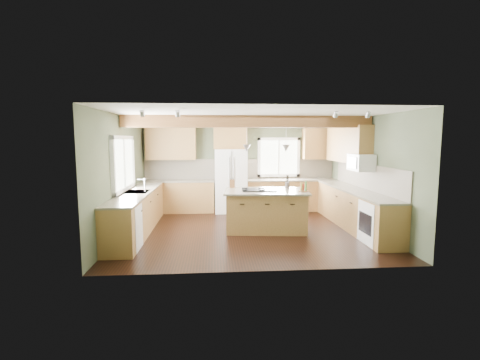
{
  "coord_description": "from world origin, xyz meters",
  "views": [
    {
      "loc": [
        -0.79,
        -7.75,
        2.07
      ],
      "look_at": [
        -0.17,
        0.3,
        1.13
      ],
      "focal_mm": 26.0,
      "sensor_mm": 36.0,
      "label": 1
    }
  ],
  "objects": [
    {
      "name": "faucet",
      "position": [
        -2.32,
        0.05,
        1.05
      ],
      "size": [
        0.02,
        0.02,
        0.28
      ],
      "primitive_type": "cylinder",
      "color": "#B2B2B7",
      "rests_on": "sink"
    },
    {
      "name": "upper_cab_right",
      "position": [
        2.62,
        0.9,
        1.95
      ],
      "size": [
        0.35,
        2.2,
        0.9
      ],
      "primitive_type": "cube",
      "color": "brown",
      "rests_on": "wall_right"
    },
    {
      "name": "dishwasher",
      "position": [
        -2.49,
        -1.25,
        0.43
      ],
      "size": [
        0.6,
        0.6,
        0.84
      ],
      "primitive_type": "cube",
      "color": "white",
      "rests_on": "floor"
    },
    {
      "name": "utensil_crock",
      "position": [
        0.97,
        0.36,
        0.99
      ],
      "size": [
        0.11,
        0.11,
        0.14
      ],
      "primitive_type": "cylinder",
      "rotation": [
        0.0,
        0.0,
        0.05
      ],
      "color": "#423834",
      "rests_on": "island_top"
    },
    {
      "name": "upper_cab_over_fridge",
      "position": [
        -0.3,
        2.33,
        2.15
      ],
      "size": [
        0.96,
        0.35,
        0.7
      ],
      "primitive_type": "cube",
      "color": "brown",
      "rests_on": "wall_back"
    },
    {
      "name": "pendant_left",
      "position": [
        -0.04,
        0.07,
        1.88
      ],
      "size": [
        0.18,
        0.18,
        0.16
      ],
      "primitive_type": "cone",
      "rotation": [
        3.14,
        0.0,
        0.0
      ],
      "color": "#B2B2B7",
      "rests_on": "ceiling"
    },
    {
      "name": "wall_left",
      "position": [
        -2.8,
        0.0,
        1.3
      ],
      "size": [
        0.0,
        5.0,
        5.0
      ],
      "primitive_type": "plane",
      "rotation": [
        1.57,
        0.0,
        1.57
      ],
      "color": "#414A35",
      "rests_on": "ground"
    },
    {
      "name": "sink",
      "position": [
        -2.5,
        0.05,
        0.91
      ],
      "size": [
        0.5,
        0.65,
        0.03
      ],
      "primitive_type": "cube",
      "color": "#262628",
      "rests_on": "counter_left"
    },
    {
      "name": "wall_right",
      "position": [
        2.8,
        0.0,
        1.3
      ],
      "size": [
        0.0,
        5.0,
        5.0
      ],
      "primitive_type": "plane",
      "rotation": [
        1.57,
        0.0,
        -1.57
      ],
      "color": "#414A35",
      "rests_on": "ground"
    },
    {
      "name": "refrigerator",
      "position": [
        -0.3,
        2.12,
        0.9
      ],
      "size": [
        0.9,
        0.74,
        1.8
      ],
      "primitive_type": "cube",
      "color": "white",
      "rests_on": "floor"
    },
    {
      "name": "base_cab_right",
      "position": [
        2.5,
        0.05,
        0.44
      ],
      "size": [
        0.6,
        3.7,
        0.88
      ],
      "primitive_type": "cube",
      "color": "brown",
      "rests_on": "floor"
    },
    {
      "name": "backsplash_back",
      "position": [
        0.0,
        2.48,
        1.21
      ],
      "size": [
        5.58,
        0.03,
        0.58
      ],
      "primitive_type": "cube",
      "color": "brown",
      "rests_on": "wall_back"
    },
    {
      "name": "counter_back_right",
      "position": [
        1.49,
        2.2,
        0.9
      ],
      "size": [
        2.66,
        0.64,
        0.04
      ],
      "primitive_type": "cube",
      "color": "brown",
      "rests_on": "base_cab_back_right"
    },
    {
      "name": "bottle_tray",
      "position": [
        1.22,
        -0.2,
        1.03
      ],
      "size": [
        0.31,
        0.31,
        0.21
      ],
      "primitive_type": null,
      "rotation": [
        0.0,
        0.0,
        -0.41
      ],
      "color": "brown",
      "rests_on": "island_top"
    },
    {
      "name": "soffit_trim",
      "position": [
        0.0,
        2.4,
        2.54
      ],
      "size": [
        5.55,
        0.2,
        0.1
      ],
      "primitive_type": "cube",
      "color": "brown",
      "rests_on": "ceiling"
    },
    {
      "name": "island",
      "position": [
        0.4,
        0.02,
        0.44
      ],
      "size": [
        1.85,
        1.24,
        0.88
      ],
      "primitive_type": "cube",
      "rotation": [
        0.0,
        0.0,
        -0.09
      ],
      "color": "brown",
      "rests_on": "floor"
    },
    {
      "name": "base_cab_back_right",
      "position": [
        1.49,
        2.2,
        0.44
      ],
      "size": [
        2.62,
        0.6,
        0.88
      ],
      "primitive_type": "cube",
      "color": "brown",
      "rests_on": "floor"
    },
    {
      "name": "upper_cab_back_left",
      "position": [
        -1.99,
        2.33,
        1.95
      ],
      "size": [
        1.4,
        0.35,
        0.9
      ],
      "primitive_type": "cube",
      "color": "brown",
      "rests_on": "wall_back"
    },
    {
      "name": "island_top",
      "position": [
        0.4,
        0.02,
        0.9
      ],
      "size": [
        1.98,
        1.37,
        0.04
      ],
      "primitive_type": "cube",
      "rotation": [
        0.0,
        0.0,
        -0.09
      ],
      "color": "brown",
      "rests_on": "island"
    },
    {
      "name": "counter_right",
      "position": [
        2.5,
        0.05,
        0.9
      ],
      "size": [
        0.64,
        3.74,
        0.04
      ],
      "primitive_type": "cube",
      "color": "brown",
      "rests_on": "base_cab_right"
    },
    {
      "name": "backsplash_right",
      "position": [
        2.78,
        0.05,
        1.21
      ],
      "size": [
        0.03,
        3.7,
        0.58
      ],
      "primitive_type": "cube",
      "color": "brown",
      "rests_on": "wall_right"
    },
    {
      "name": "window_back",
      "position": [
        1.15,
        2.48,
        1.55
      ],
      "size": [
        1.1,
        0.04,
        1.0
      ],
      "primitive_type": "cube",
      "color": "white",
      "rests_on": "wall_back"
    },
    {
      "name": "window_left",
      "position": [
        -2.78,
        0.05,
        1.55
      ],
      "size": [
        0.04,
        1.6,
        1.05
      ],
      "primitive_type": "cube",
      "color": "white",
      "rests_on": "wall_left"
    },
    {
      "name": "base_cab_back_left",
      "position": [
        -1.79,
        2.2,
        0.44
      ],
      "size": [
        2.02,
        0.6,
        0.88
      ],
      "primitive_type": "cube",
      "color": "brown",
      "rests_on": "floor"
    },
    {
      "name": "floor",
      "position": [
        0.0,
        0.0,
        0.0
      ],
      "size": [
        5.6,
        5.6,
        0.0
      ],
      "primitive_type": "plane",
      "color": "black",
      "rests_on": "ground"
    },
    {
      "name": "pendant_right",
      "position": [
        0.84,
        -0.02,
        1.88
      ],
      "size": [
        0.18,
        0.18,
        0.16
      ],
      "primitive_type": "cone",
      "rotation": [
        3.14,
        0.0,
        0.0
      ],
      "color": "#B2B2B7",
      "rests_on": "ceiling"
    },
    {
      "name": "wall_back",
      "position": [
        0.0,
        2.5,
        1.3
      ],
      "size": [
        5.6,
        0.0,
        5.6
      ],
      "primitive_type": "plane",
      "rotation": [
        1.57,
        0.0,
        0.0
      ],
      "color": "#414A35",
      "rests_on": "ground"
    },
    {
      "name": "ceiling",
      "position": [
        0.0,
        0.0,
        2.6
      ],
      "size": [
        5.6,
        5.6,
        0.0
      ],
      "primitive_type": "plane",
      "rotation": [
        3.14,
        0.0,
        0.0
      ],
      "color": "silver",
      "rests_on": "wall_back"
    },
    {
      "name": "counter_left",
      "position": [
        -2.5,
        0.05,
        0.9
      ],
      "size": [
        0.64,
        3.74,
        0.04
      ],
      "primitive_type": "cube",
      "color": "brown",
      "rests_on": "base_cab_left"
    },
    {
      "name": "ceiling_beam",
      "position": [
        0.0,
        0.02,
        2.47
      ],
      "size": [
        5.55,
        0.26,
        0.26
      ],
      "primitive_type": "cube",
      "color": "brown",
      "rests_on": "ceiling"
    },
    {
      "name": "oven",
      "position": [
        2.49,
        -1.25,
        0.43
      ],
      "size": [
        0.6,
        0.72,
        0.84
      ],
      "primitive_type": "cube",
      "color": "white",
      "rests_on": "floor"
    },
    {
      "name": "knife_block",
      "position": [
        -0.34,
        0.52,
        1.02
      ],
      "size": [
        0.13,
        0.1,
        0.2
      ],
      "primitive_type": "cube",
      "rotation": [
        0.0,
        0.0,
        -0.11
      ],
      "color": "brown",
      "rests_on": "island_top"
    },
    {
      "name": "upper_cab_back_corner",
      "position": [
        2.3,
        2.33,
        1.95
      ],
      "size": [
        0.9,
        0.35,
        0.9
      ],
      "primitive_type": "cube",
      "color": "brown",
      "rests_on": "wall_back"
    },
    {
      "name": "cooktop",
      "position": [
        0.25,
        0.04,
        0.93
      ],
      "size": [
        0.81,
        0.58,
        0.02
      ],
      "primitive_type": "cube",
      "rotation": [
        0.0,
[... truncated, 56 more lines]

